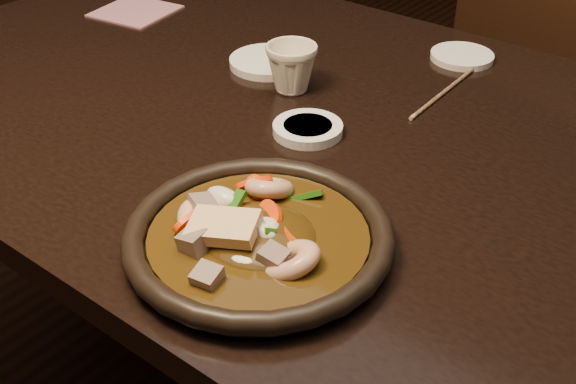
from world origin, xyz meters
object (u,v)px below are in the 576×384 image
Objects in this scene: table at (321,168)px; tea_cup at (292,66)px; plate at (259,238)px; chair at (552,126)px.

table is 19.70× the size of tea_cup.
table is 5.26× the size of plate.
plate reaches higher than table.
chair is 1.01m from plate.
tea_cup is (-0.10, 0.06, 0.12)m from table.
plate is 3.74× the size of tea_cup.
chair is at bearing 88.99° from plate.
chair reaches higher than plate.
plate is at bearing -67.86° from table.
chair reaches higher than table.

